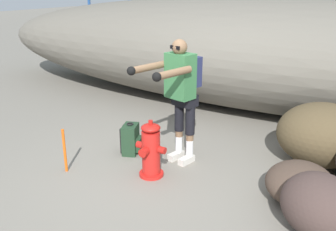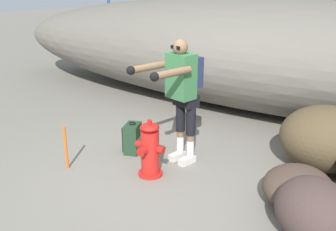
{
  "view_description": "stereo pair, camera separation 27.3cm",
  "coord_description": "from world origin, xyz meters",
  "px_view_note": "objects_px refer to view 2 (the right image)",
  "views": [
    {
      "loc": [
        2.17,
        -3.5,
        2.37
      ],
      "look_at": [
        -0.07,
        0.41,
        0.75
      ],
      "focal_mm": 39.52,
      "sensor_mm": 36.0,
      "label": 1
    },
    {
      "loc": [
        2.41,
        -3.36,
        2.37
      ],
      "look_at": [
        -0.07,
        0.41,
        0.75
      ],
      "focal_mm": 39.52,
      "sensor_mm": 36.0,
      "label": 2
    }
  ],
  "objects_px": {
    "boulder_large": "(327,138)",
    "boulder_outlier": "(298,187)",
    "boulder_small": "(314,210)",
    "survey_stake": "(66,148)",
    "utility_worker": "(182,87)",
    "spare_backpack": "(133,139)",
    "fire_hydrant": "(150,150)"
  },
  "relations": [
    {
      "from": "fire_hydrant",
      "to": "spare_backpack",
      "type": "xyz_separation_m",
      "value": [
        -0.62,
        0.43,
        -0.14
      ]
    },
    {
      "from": "spare_backpack",
      "to": "utility_worker",
      "type": "bearing_deg",
      "value": -11.91
    },
    {
      "from": "boulder_small",
      "to": "boulder_outlier",
      "type": "height_order",
      "value": "boulder_small"
    },
    {
      "from": "spare_backpack",
      "to": "boulder_large",
      "type": "bearing_deg",
      "value": 2.18
    },
    {
      "from": "fire_hydrant",
      "to": "survey_stake",
      "type": "height_order",
      "value": "fire_hydrant"
    },
    {
      "from": "utility_worker",
      "to": "spare_backpack",
      "type": "xyz_separation_m",
      "value": [
        -0.75,
        -0.11,
        -0.87
      ]
    },
    {
      "from": "utility_worker",
      "to": "survey_stake",
      "type": "height_order",
      "value": "utility_worker"
    },
    {
      "from": "utility_worker",
      "to": "boulder_outlier",
      "type": "distance_m",
      "value": 1.87
    },
    {
      "from": "fire_hydrant",
      "to": "boulder_small",
      "type": "bearing_deg",
      "value": -4.58
    },
    {
      "from": "boulder_large",
      "to": "boulder_outlier",
      "type": "bearing_deg",
      "value": -92.93
    },
    {
      "from": "utility_worker",
      "to": "boulder_large",
      "type": "xyz_separation_m",
      "value": [
        1.71,
        0.92,
        -0.65
      ]
    },
    {
      "from": "boulder_small",
      "to": "boulder_outlier",
      "type": "relative_size",
      "value": 0.96
    },
    {
      "from": "boulder_outlier",
      "to": "survey_stake",
      "type": "distance_m",
      "value": 2.95
    },
    {
      "from": "fire_hydrant",
      "to": "boulder_large",
      "type": "relative_size",
      "value": 0.62
    },
    {
      "from": "boulder_small",
      "to": "boulder_outlier",
      "type": "bearing_deg",
      "value": 118.43
    },
    {
      "from": "utility_worker",
      "to": "boulder_small",
      "type": "distance_m",
      "value": 2.19
    },
    {
      "from": "spare_backpack",
      "to": "boulder_outlier",
      "type": "distance_m",
      "value": 2.4
    },
    {
      "from": "fire_hydrant",
      "to": "utility_worker",
      "type": "bearing_deg",
      "value": 76.05
    },
    {
      "from": "spare_backpack",
      "to": "boulder_small",
      "type": "height_order",
      "value": "boulder_small"
    },
    {
      "from": "boulder_outlier",
      "to": "utility_worker",
      "type": "bearing_deg",
      "value": 173.17
    },
    {
      "from": "spare_backpack",
      "to": "boulder_outlier",
      "type": "xyz_separation_m",
      "value": [
        2.4,
        -0.08,
        0.01
      ]
    },
    {
      "from": "boulder_small",
      "to": "survey_stake",
      "type": "relative_size",
      "value": 1.35
    },
    {
      "from": "boulder_outlier",
      "to": "survey_stake",
      "type": "bearing_deg",
      "value": -164.06
    },
    {
      "from": "utility_worker",
      "to": "boulder_small",
      "type": "height_order",
      "value": "utility_worker"
    },
    {
      "from": "fire_hydrant",
      "to": "survey_stake",
      "type": "bearing_deg",
      "value": -155.96
    },
    {
      "from": "boulder_large",
      "to": "spare_backpack",
      "type": "bearing_deg",
      "value": -157.25
    },
    {
      "from": "utility_worker",
      "to": "boulder_outlier",
      "type": "bearing_deg",
      "value": 97.21
    },
    {
      "from": "spare_backpack",
      "to": "boulder_small",
      "type": "relative_size",
      "value": 0.58
    },
    {
      "from": "boulder_small",
      "to": "survey_stake",
      "type": "bearing_deg",
      "value": -174.47
    },
    {
      "from": "fire_hydrant",
      "to": "boulder_outlier",
      "type": "height_order",
      "value": "fire_hydrant"
    },
    {
      "from": "utility_worker",
      "to": "survey_stake",
      "type": "distance_m",
      "value": 1.74
    },
    {
      "from": "fire_hydrant",
      "to": "boulder_small",
      "type": "xyz_separation_m",
      "value": [
        2.06,
        -0.17,
        -0.04
      ]
    }
  ]
}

